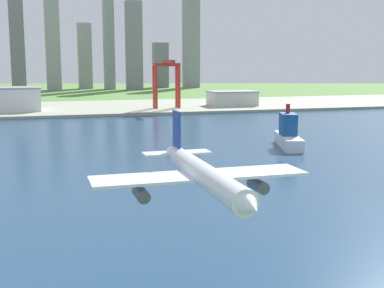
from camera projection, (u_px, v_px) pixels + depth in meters
name	position (u px, v px, depth m)	size (l,w,h in m)	color
ground_plane	(107.00, 140.00, 291.85)	(2400.00, 2400.00, 0.00)	#57843E
water_bay	(124.00, 160.00, 234.89)	(840.00, 360.00, 0.15)	navy
industrial_pier	(81.00, 108.00, 471.99)	(840.00, 140.00, 2.50)	#9CA48F
airplane_landing	(203.00, 176.00, 93.13)	(39.45, 44.61, 13.75)	white
ferry_boat	(288.00, 135.00, 268.62)	(19.17, 38.77, 21.70)	white
port_crane_red	(167.00, 74.00, 453.66)	(22.66, 34.46, 41.58)	#B72D23
warehouse_main	(6.00, 99.00, 434.28)	(57.10, 34.04, 19.40)	white
warehouse_annex	(232.00, 98.00, 484.34)	(42.78, 27.36, 13.44)	silver
distant_skyline	(94.00, 49.00, 790.71)	(388.71, 74.98, 149.00)	#929298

